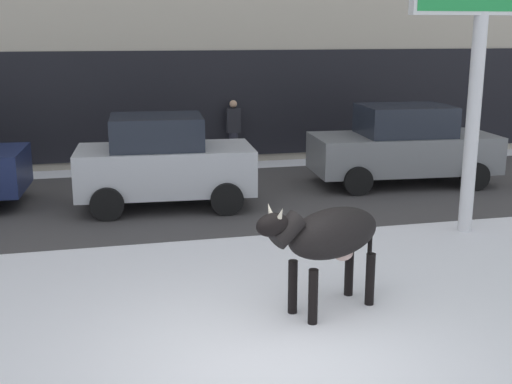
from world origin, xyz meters
The scene contains 6 objects.
ground_plane centered at (0.00, 0.00, 0.00)m, with size 120.00×120.00×0.00m, color white.
road_strip centered at (0.00, 7.16, 0.00)m, with size 60.00×5.60×0.01m, color #423F3F.
cow_black centered at (0.97, 1.11, 0.99)m, with size 1.91×1.11×1.54m.
car_silver_hatchback centered at (-0.53, 6.72, 0.93)m, with size 3.61×2.12×1.86m.
car_grey_sedan centered at (5.07, 7.44, 0.91)m, with size 4.31×2.21×1.84m.
pedestrian_near_billboard centered at (1.69, 10.55, 0.88)m, with size 0.36×0.24×1.73m.
Camera 1 is at (-1.74, -6.23, 3.48)m, focal length 45.72 mm.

